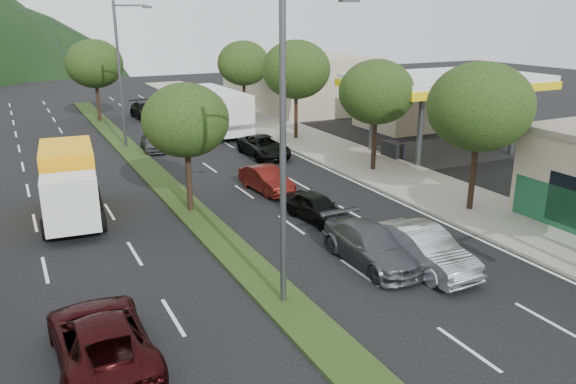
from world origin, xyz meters
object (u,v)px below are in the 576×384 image
sedan_silver (423,249)px  tree_r_e (243,63)px  motorhome (217,110)px  box_truck (70,186)px  tree_med_near (186,120)px  suv_maroon (101,339)px  car_queue_a (316,207)px  tree_r_b (480,107)px  tree_r_d (296,70)px  tree_r_c (377,92)px  car_queue_b (371,245)px  car_queue_d (264,147)px  car_queue_f (146,110)px  car_queue_e (153,142)px  streetlight_near (289,136)px  streetlight_mid (122,67)px  tree_med_far (94,64)px  car_queue_c (267,179)px

sedan_silver → tree_r_e: bearing=78.7°
motorhome → box_truck: bearing=-130.9°
tree_med_near → suv_maroon: bearing=-118.6°
suv_maroon → car_queue_a: 12.77m
tree_r_b → tree_r_d: size_ratio=0.97×
tree_r_c → tree_r_e: size_ratio=0.97×
car_queue_b → car_queue_d: 17.29m
tree_r_b → car_queue_d: (-4.33, 14.27, -4.35)m
tree_r_c → car_queue_b: 13.74m
car_queue_f → motorhome: (3.60, -8.92, 1.08)m
tree_r_d → tree_med_near: bearing=-135.0°
car_queue_a → car_queue_e: bearing=94.1°
tree_r_b → tree_r_e: 28.00m
sedan_silver → car_queue_e: size_ratio=1.33×
suv_maroon → motorhome: motorhome is taller
car_queue_a → streetlight_near: bearing=-133.2°
box_truck → streetlight_mid: bearing=-106.4°
tree_r_b → sedan_silver: tree_r_b is taller
streetlight_mid → tree_r_d: bearing=-14.3°
tree_r_e → tree_med_far: (-12.00, 4.00, 0.11)m
suv_maroon → car_queue_c: size_ratio=1.33×
streetlight_mid → sedan_silver: streetlight_mid is taller
tree_med_near → streetlight_mid: streetlight_mid is taller
tree_r_e → tree_med_near: tree_r_e is taller
streetlight_mid → car_queue_e: bearing=-53.1°
tree_med_near → car_queue_e: tree_med_near is taller
tree_r_b → streetlight_mid: (-11.79, 21.00, 0.55)m
streetlight_mid → car_queue_a: bearing=-76.2°
car_queue_d → tree_med_near: bearing=-131.4°
tree_r_c → tree_med_far: tree_med_far is taller
tree_r_b → tree_med_near: 13.43m
tree_med_near → tree_r_e: bearing=61.4°
car_queue_f → car_queue_a: bearing=-91.0°
tree_r_b → car_queue_f: size_ratio=1.38×
streetlight_mid → tree_r_b: bearing=-60.7°
tree_r_c → car_queue_a: 10.05m
tree_med_near → car_queue_b: (4.38, -8.70, -3.71)m
streetlight_near → box_truck: streetlight_near is taller
tree_r_c → tree_r_e: 20.00m
tree_r_c → motorhome: (-4.34, 15.11, -2.94)m
tree_r_e → car_queue_d: size_ratio=1.37×
tree_r_e → tree_med_near: (-12.00, -22.00, -0.46)m
tree_r_c → streetlight_mid: bearing=132.2°
tree_med_near → box_truck: (-5.13, 1.78, -2.89)m
tree_med_near → streetlight_mid: (0.21, 15.00, 1.16)m
tree_med_near → car_queue_a: tree_med_near is taller
streetlight_mid → car_queue_d: size_ratio=2.04×
car_queue_f → streetlight_near: bearing=-98.6°
tree_r_c → car_queue_e: size_ratio=1.81×
tree_r_b → motorhome: 23.73m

